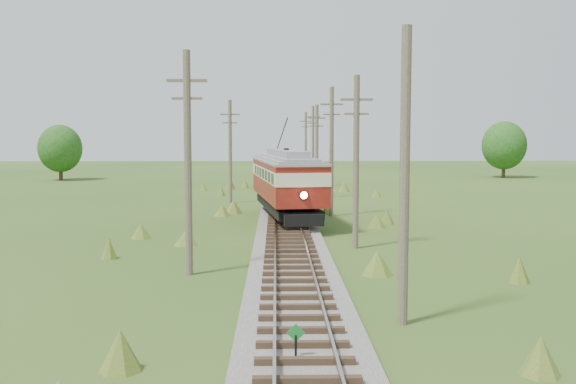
{
  "coord_description": "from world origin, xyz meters",
  "views": [
    {
      "loc": [
        -0.67,
        -13.7,
        5.62
      ],
      "look_at": [
        0.0,
        22.31,
        2.46
      ],
      "focal_mm": 40.0,
      "sensor_mm": 36.0,
      "label": 1
    }
  ],
  "objects_px": {
    "streetcar": "(286,178)",
    "gondola": "(282,170)",
    "switch_marker": "(296,342)",
    "gravel_pile": "(318,184)"
  },
  "relations": [
    {
      "from": "streetcar",
      "to": "gondola",
      "type": "relative_size",
      "value": 1.87
    },
    {
      "from": "streetcar",
      "to": "gondola",
      "type": "bearing_deg",
      "value": 82.67
    },
    {
      "from": "switch_marker",
      "to": "gravel_pile",
      "type": "bearing_deg",
      "value": 85.61
    },
    {
      "from": "switch_marker",
      "to": "gondola",
      "type": "distance_m",
      "value": 54.86
    },
    {
      "from": "streetcar",
      "to": "gravel_pile",
      "type": "height_order",
      "value": "streetcar"
    },
    {
      "from": "gravel_pile",
      "to": "gondola",
      "type": "bearing_deg",
      "value": 134.4
    },
    {
      "from": "gondola",
      "to": "streetcar",
      "type": "bearing_deg",
      "value": -91.17
    },
    {
      "from": "streetcar",
      "to": "gondola",
      "type": "xyz_separation_m",
      "value": [
        -0.0,
        28.05,
        -0.97
      ]
    },
    {
      "from": "streetcar",
      "to": "gravel_pile",
      "type": "bearing_deg",
      "value": 73.94
    },
    {
      "from": "switch_marker",
      "to": "gondola",
      "type": "height_order",
      "value": "gondola"
    }
  ]
}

